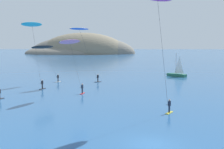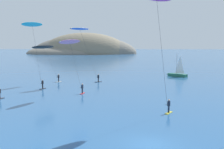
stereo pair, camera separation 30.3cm
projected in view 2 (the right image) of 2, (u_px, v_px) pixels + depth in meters
The scene contains 8 objects.
ground_plane at pixel (150, 145), 23.40m from camera, with size 600.00×600.00×0.00m, color #285689.
headland_island at pixel (81, 54), 200.45m from camera, with size 79.35×44.99×29.81m.
sailboat_near at pixel (176, 74), 69.39m from camera, with size 5.07×4.69×5.70m.
kitesurfer_black at pixel (45, 50), 56.10m from camera, with size 4.83×6.79×7.92m.
kitesurfer_cyan at pixel (33, 30), 48.17m from camera, with size 3.33×5.22×11.92m.
kitesurfer_magenta at pixel (158, 6), 30.41m from camera, with size 4.99×5.51×13.71m.
kitesurfer_blue at pixel (82, 35), 55.60m from camera, with size 6.07×6.37×11.31m.
kitesurfer_pink at pixel (71, 46), 43.02m from camera, with size 3.56×6.05×8.99m.
Camera 2 is at (-2.46, -22.65, 8.57)m, focal length 45.00 mm.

